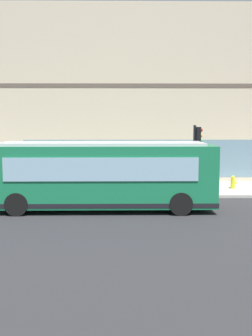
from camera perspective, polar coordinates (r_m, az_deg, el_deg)
name	(u,v)px	position (r m, az deg, el deg)	size (l,w,h in m)	color
ground	(146,209)	(18.90, 2.85, -5.73)	(120.00, 120.00, 0.00)	#2D2D30
sidewalk_curb	(141,189)	(23.86, 2.07, -2.92)	(4.94, 40.00, 0.15)	#B2ADA3
building_corner	(136,99)	(30.83, 1.43, 9.60)	(9.68, 20.84, 11.23)	beige
city_bus_nearside	(102,176)	(18.56, -3.35, -1.09)	(2.62, 10.05, 3.07)	#197247
traffic_light_near_corner	(197,146)	(21.94, 9.80, 3.01)	(0.32, 0.49, 3.64)	black
fire_hydrant	(233,182)	(24.31, 14.60, -1.91)	(0.35, 0.35, 0.74)	gold
pedestrian_near_building_entrance	(45,171)	(23.88, -11.20, -0.44)	(0.32, 0.32, 1.72)	#3359A5
pedestrian_by_light_pole	(195,169)	(25.31, 9.48, -0.19)	(0.32, 0.32, 1.60)	#3F8C4C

